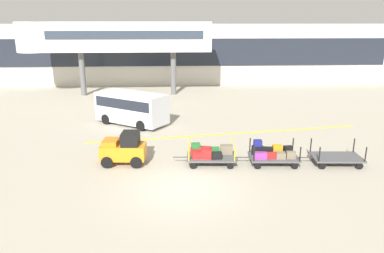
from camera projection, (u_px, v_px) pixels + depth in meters
name	position (u px, v px, depth m)	size (l,w,h in m)	color
ground_plane	(183.00, 188.00, 14.95)	(120.00, 120.00, 0.00)	#A8A08E
apron_lead_line	(229.00, 134.00, 22.12)	(16.99, 0.20, 0.01)	yellow
terminal_building	(175.00, 54.00, 38.96)	(47.45, 2.51, 6.32)	beige
jet_bridge	(107.00, 37.00, 32.33)	(17.22, 3.00, 6.56)	silver
baggage_tug	(124.00, 149.00, 17.29)	(2.17, 1.34, 1.58)	orange
baggage_cart_lead	(210.00, 154.00, 17.39)	(3.04, 1.54, 1.10)	#4C4C4F
baggage_cart_middle	(273.00, 154.00, 17.34)	(3.04, 1.54, 1.12)	#4C4C4F
baggage_cart_tail	(336.00, 157.00, 17.33)	(3.04, 1.54, 1.10)	#4C4C4F
shuttle_van	(131.00, 106.00, 23.86)	(5.03, 4.29, 2.10)	silver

